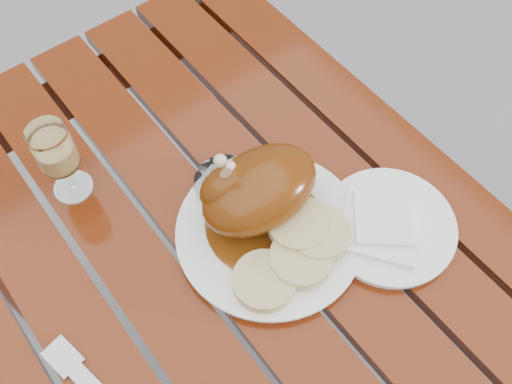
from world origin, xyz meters
TOP-DOWN VIEW (x-y plane):
  - table at (0.00, 0.00)m, footprint 0.80×1.20m
  - dinner_plate at (0.07, 0.03)m, footprint 0.30×0.30m
  - roast_duck at (0.08, 0.08)m, footprint 0.20×0.18m
  - bread_dumplings at (0.08, -0.02)m, footprint 0.20×0.13m
  - wine_glass at (-0.12, 0.30)m, footprint 0.07×0.07m
  - side_plate at (0.22, -0.07)m, footprint 0.26×0.26m
  - napkin at (0.21, -0.06)m, footprint 0.17×0.17m
  - ashtray at (0.07, 0.14)m, footprint 0.12×0.12m
  - knife at (0.10, 0.06)m, footprint 0.08×0.19m

SIDE VIEW (x-z plane):
  - table at x=0.00m, z-range 0.00..0.75m
  - knife at x=0.10m, z-range 0.75..0.76m
  - side_plate at x=0.22m, z-range 0.75..0.77m
  - dinner_plate at x=0.07m, z-range 0.75..0.77m
  - ashtray at x=0.07m, z-range 0.75..0.78m
  - napkin at x=0.21m, z-range 0.77..0.78m
  - bread_dumplings at x=0.08m, z-range 0.77..0.80m
  - roast_duck at x=0.08m, z-range 0.75..0.89m
  - wine_glass at x=-0.12m, z-range 0.75..0.90m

